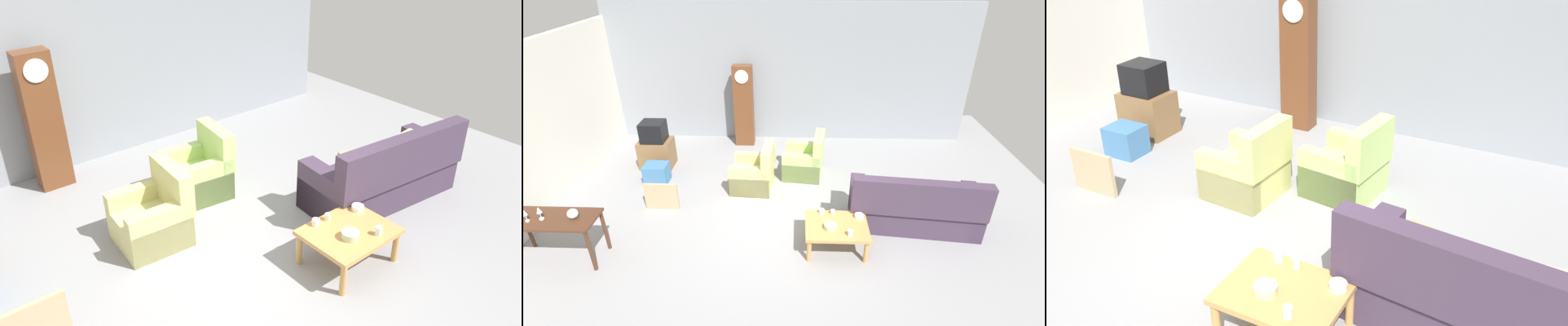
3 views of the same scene
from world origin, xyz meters
The scene contains 16 objects.
ground_plane centered at (0.00, 0.00, 0.00)m, with size 10.40×10.40×0.00m, color gray.
garage_door_wall centered at (0.00, 3.60, 1.60)m, with size 8.40×0.16×3.20m, color gray.
couch_floral centered at (2.16, -0.01, 0.35)m, with size 2.18×1.09×1.04m.
armchair_olive_near centered at (-0.61, 1.11, 0.31)m, with size 0.84×0.81×0.92m.
armchair_olive_far centered at (0.38, 1.65, 0.31)m, with size 0.88×0.85×0.92m.
coffee_table_wood centered at (0.83, -0.60, 0.37)m, with size 0.96×0.76×0.43m.
grandfather_clock centered at (-1.05, 3.14, 0.96)m, with size 0.44×0.30×1.91m.
tv_stand_cabinet centered at (-2.81, 1.95, 0.30)m, with size 0.68×0.52×0.60m, color brown.
tv_crt centered at (-2.81, 1.95, 0.81)m, with size 0.48×0.44×0.42m, color black.
framed_picture_leaning centered at (-2.21, 0.35, 0.26)m, with size 0.60×0.05×0.51m, color tan.
storage_box_blue centered at (-2.61, 1.28, 0.19)m, with size 0.46×0.39×0.39m, color teal.
cup_white_porcelain centered at (0.61, -0.31, 0.47)m, with size 0.08×0.08×0.08m, color white.
cup_blue_rimmed centered at (1.00, -0.85, 0.48)m, with size 0.07×0.07×0.10m, color silver.
cup_cream_tall centered at (0.79, -0.32, 0.47)m, with size 0.07×0.07×0.08m, color beige.
bowl_white_stacked centered at (1.20, -0.40, 0.46)m, with size 0.14×0.14×0.06m, color white.
bowl_shallow_green centered at (0.73, -0.70, 0.47)m, with size 0.19×0.19×0.08m, color #B2C69E.
Camera 3 is at (2.56, -3.54, 3.27)m, focal length 38.62 mm.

